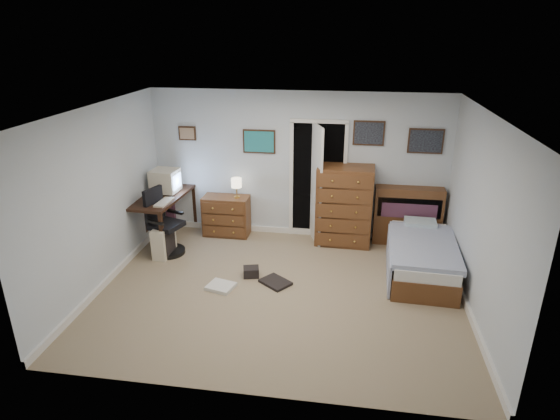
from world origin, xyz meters
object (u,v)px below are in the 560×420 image
(office_chair, at_px, (164,229))
(bed, at_px, (421,257))
(low_dresser, at_px, (227,216))
(computer_desk, at_px, (157,205))
(tall_dresser, at_px, (344,205))

(office_chair, height_order, bed, office_chair)
(office_chair, bearing_deg, low_dresser, 64.41)
(office_chair, height_order, low_dresser, office_chair)
(low_dresser, bearing_deg, bed, -16.06)
(office_chair, bearing_deg, computer_desk, 139.11)
(tall_dresser, bearing_deg, office_chair, -161.54)
(office_chair, xyz_separation_m, low_dresser, (0.81, 0.85, -0.07))
(bed, bearing_deg, office_chair, -178.49)
(tall_dresser, height_order, bed, tall_dresser)
(tall_dresser, bearing_deg, bed, -36.37)
(tall_dresser, distance_m, bed, 1.54)
(office_chair, relative_size, tall_dresser, 0.81)
(low_dresser, height_order, tall_dresser, tall_dresser)
(computer_desk, bearing_deg, bed, -3.48)
(bed, bearing_deg, low_dresser, 166.35)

